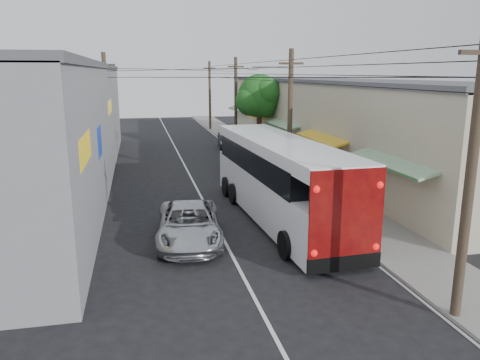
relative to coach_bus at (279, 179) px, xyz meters
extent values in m
plane|color=black|center=(-2.99, -7.79, -1.95)|extent=(120.00, 120.00, 0.00)
cube|color=slate|center=(3.51, 12.21, -1.89)|extent=(3.00, 80.00, 0.12)
cube|color=#AFAA8B|center=(8.01, 14.21, 1.05)|extent=(6.00, 40.00, 6.00)
cube|color=#4C4C51|center=(8.01, 14.21, 4.15)|extent=(6.20, 40.00, 0.30)
cube|color=#166622|center=(4.71, -1.79, 0.95)|extent=(1.39, 6.00, 0.46)
cube|color=orange|center=(4.71, 6.21, 0.95)|extent=(1.39, 6.00, 0.46)
cube|color=#166622|center=(4.71, 14.21, 0.95)|extent=(1.39, 6.00, 0.46)
cube|color=orange|center=(4.71, 22.21, 0.95)|extent=(1.39, 6.00, 0.46)
cube|color=#166622|center=(4.71, 30.21, 0.95)|extent=(1.39, 6.00, 0.46)
cube|color=gray|center=(-11.49, 10.21, 1.55)|extent=(7.00, 36.00, 7.00)
cube|color=#4C4C51|center=(-11.49, 10.21, 5.15)|extent=(7.20, 36.00, 0.30)
cube|color=yellow|center=(-8.04, -3.79, 2.25)|extent=(0.12, 3.50, 1.00)
cube|color=#1433A5|center=(-8.04, 2.21, 1.65)|extent=(0.12, 2.20, 1.40)
cube|color=yellow|center=(-8.04, 12.21, 2.55)|extent=(0.12, 4.00, 0.90)
cylinder|color=#473828|center=(2.21, -9.79, 2.05)|extent=(0.28, 0.28, 8.00)
cylinder|color=#473828|center=(2.21, 5.21, 2.05)|extent=(0.28, 0.28, 8.00)
cube|color=#473828|center=(2.21, 5.21, 5.25)|extent=(1.40, 0.12, 0.12)
cylinder|color=#473828|center=(2.21, 20.21, 2.05)|extent=(0.28, 0.28, 8.00)
cube|color=#473828|center=(2.21, 20.21, 5.25)|extent=(1.40, 0.12, 0.12)
cylinder|color=#473828|center=(2.21, 35.21, 2.05)|extent=(0.28, 0.28, 8.00)
cube|color=#473828|center=(2.21, 35.21, 5.25)|extent=(1.40, 0.12, 0.12)
cylinder|color=#473828|center=(-8.19, 12.21, 2.05)|extent=(0.28, 0.28, 8.00)
cube|color=#473828|center=(-8.19, 12.21, 5.25)|extent=(1.40, 0.12, 0.12)
cylinder|color=#59595E|center=(1.11, 5.21, 5.05)|extent=(2.20, 0.10, 0.10)
cube|color=#59595E|center=(0.01, 5.21, 4.95)|extent=(0.50, 0.18, 0.12)
cylinder|color=#3F2B19|center=(3.81, 18.21, 0.05)|extent=(0.44, 0.44, 4.00)
sphere|color=#1B4E14|center=(3.81, 18.21, 2.85)|extent=(3.60, 3.60, 3.60)
sphere|color=#1B4E14|center=(4.81, 18.81, 2.25)|extent=(2.60, 2.60, 2.60)
sphere|color=#1B4E14|center=(2.91, 17.81, 2.45)|extent=(2.40, 2.40, 2.40)
sphere|color=#1B4E14|center=(4.21, 17.21, 3.25)|extent=(2.20, 2.20, 2.20)
sphere|color=#1B4E14|center=(3.51, 19.11, 3.05)|extent=(2.00, 2.00, 2.00)
cube|color=white|center=(0.01, -0.11, -0.71)|extent=(3.32, 13.01, 2.04)
cube|color=black|center=(-0.02, 0.43, 0.79)|extent=(3.23, 10.87, 1.07)
cube|color=white|center=(0.01, -0.11, 1.55)|extent=(3.32, 13.01, 0.54)
cube|color=maroon|center=(0.32, -6.57, 0.20)|extent=(2.67, 0.22, 3.12)
cube|color=black|center=(0.32, -6.57, -1.46)|extent=(2.69, 0.24, 0.54)
sphere|color=red|center=(-0.80, -6.66, -0.98)|extent=(0.24, 0.24, 0.24)
sphere|color=red|center=(1.45, -6.55, -0.98)|extent=(0.24, 0.24, 0.24)
sphere|color=red|center=(-0.80, -6.66, 1.17)|extent=(0.24, 0.24, 0.24)
sphere|color=red|center=(1.45, -6.55, 1.17)|extent=(0.24, 0.24, 0.24)
cylinder|color=black|center=(-1.12, -4.68, -1.41)|extent=(0.37, 1.09, 1.07)
cylinder|color=black|center=(1.57, -4.55, -1.41)|extent=(0.37, 1.09, 1.07)
cylinder|color=black|center=(-1.49, 3.05, -1.41)|extent=(0.37, 1.09, 1.07)
cylinder|color=black|center=(1.19, 3.18, -1.41)|extent=(0.37, 1.09, 1.07)
cylinder|color=black|center=(-1.57, 4.66, -1.41)|extent=(0.37, 1.09, 1.07)
cylinder|color=black|center=(1.11, 4.79, -1.41)|extent=(0.37, 1.09, 1.07)
imported|color=silver|center=(-4.39, -2.12, -1.19)|extent=(2.99, 5.63, 1.51)
imported|color=#A9AAB2|center=(0.81, 10.21, -1.02)|extent=(2.77, 6.48, 1.86)
imported|color=#28282D|center=(1.61, 17.24, -1.30)|extent=(1.90, 3.93, 1.29)
imported|color=black|center=(1.61, 21.48, -1.27)|extent=(1.86, 4.23, 1.35)
imported|color=pink|center=(4.61, 1.93, -1.05)|extent=(0.60, 0.42, 1.55)
imported|color=#8191BB|center=(4.61, 7.83, -1.04)|extent=(0.84, 0.70, 1.57)
camera|label=1|loc=(-6.21, -20.13, 4.78)|focal=35.00mm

